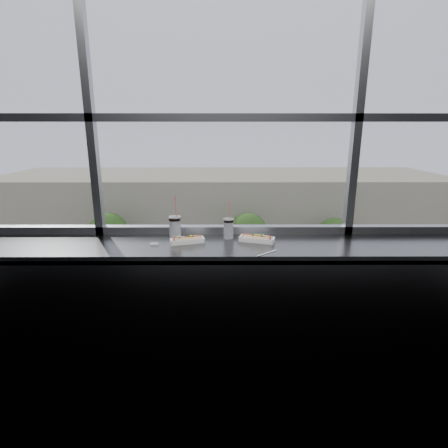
{
  "coord_description": "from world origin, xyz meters",
  "views": [
    {
      "loc": [
        -0.01,
        -1.22,
        1.91
      ],
      "look_at": [
        -0.0,
        1.23,
        1.25
      ],
      "focal_mm": 28.0,
      "sensor_mm": 36.0,
      "label": 1
    }
  ],
  "objects_px": {
    "soda_cup_right": "(229,227)",
    "tree_left": "(109,232)",
    "tree_right": "(334,236)",
    "pedestrian_d": "(306,257)",
    "hotdog_tray_right": "(257,238)",
    "soda_cup_left": "(175,227)",
    "car_near_b": "(131,331)",
    "car_far_a": "(94,278)",
    "car_near_d": "(363,330)",
    "car_near_c": "(241,333)",
    "car_far_b": "(264,278)",
    "loose_straw": "(267,253)",
    "pedestrian_a": "(152,257)",
    "hotdog_tray_left": "(187,240)",
    "tree_center": "(248,232)",
    "wrapper": "(154,244)",
    "car_far_c": "(381,278)",
    "car_near_a": "(2,333)"
  },
  "relations": [
    {
      "from": "car_far_c",
      "to": "pedestrian_a",
      "type": "relative_size",
      "value": 3.0
    },
    {
      "from": "car_near_c",
      "to": "tree_center",
      "type": "relative_size",
      "value": 0.99
    },
    {
      "from": "hotdog_tray_left",
      "to": "pedestrian_a",
      "type": "bearing_deg",
      "value": 86.95
    },
    {
      "from": "soda_cup_left",
      "to": "car_near_b",
      "type": "height_order",
      "value": "soda_cup_left"
    },
    {
      "from": "car_near_c",
      "to": "pedestrian_d",
      "type": "relative_size",
      "value": 2.58
    },
    {
      "from": "pedestrian_a",
      "to": "soda_cup_left",
      "type": "bearing_deg",
      "value": -77.52
    },
    {
      "from": "car_near_a",
      "to": "hotdog_tray_right",
      "type": "bearing_deg",
      "value": -143.47
    },
    {
      "from": "soda_cup_right",
      "to": "car_near_d",
      "type": "xyz_separation_m",
      "value": [
        8.48,
        16.14,
        -10.99
      ]
    },
    {
      "from": "tree_right",
      "to": "pedestrian_d",
      "type": "bearing_deg",
      "value": 160.7
    },
    {
      "from": "hotdog_tray_left",
      "to": "car_near_b",
      "type": "distance_m",
      "value": 20.32
    },
    {
      "from": "soda_cup_left",
      "to": "pedestrian_d",
      "type": "bearing_deg",
      "value": 73.93
    },
    {
      "from": "car_far_b",
      "to": "tree_left",
      "type": "height_order",
      "value": "tree_left"
    },
    {
      "from": "soda_cup_left",
      "to": "tree_center",
      "type": "relative_size",
      "value": 0.06
    },
    {
      "from": "hotdog_tray_right",
      "to": "soda_cup_left",
      "type": "relative_size",
      "value": 0.79
    },
    {
      "from": "hotdog_tray_right",
      "to": "car_far_c",
      "type": "xyz_separation_m",
      "value": [
        12.9,
        24.23,
        -11.08
      ]
    },
    {
      "from": "car_near_d",
      "to": "car_near_c",
      "type": "relative_size",
      "value": 1.22
    },
    {
      "from": "pedestrian_a",
      "to": "car_far_b",
      "type": "bearing_deg",
      "value": -25.65
    },
    {
      "from": "car_near_d",
      "to": "soda_cup_left",
      "type": "bearing_deg",
      "value": 152.69
    },
    {
      "from": "car_near_b",
      "to": "tree_left",
      "type": "xyz_separation_m",
      "value": [
        -4.91,
        12.0,
        2.71
      ]
    },
    {
      "from": "hotdog_tray_left",
      "to": "car_near_d",
      "type": "height_order",
      "value": "hotdog_tray_left"
    },
    {
      "from": "car_near_c",
      "to": "car_far_b",
      "type": "bearing_deg",
      "value": -15.02
    },
    {
      "from": "car_near_a",
      "to": "tree_right",
      "type": "xyz_separation_m",
      "value": [
        23.65,
        12.0,
        2.46
      ]
    },
    {
      "from": "car_near_c",
      "to": "car_far_c",
      "type": "bearing_deg",
      "value": -55.08
    },
    {
      "from": "car_near_a",
      "to": "car_far_a",
      "type": "relative_size",
      "value": 0.99
    },
    {
      "from": "car_far_c",
      "to": "pedestrian_a",
      "type": "xyz_separation_m",
      "value": [
        -19.96,
        4.92,
        -0.02
      ]
    },
    {
      "from": "car_far_c",
      "to": "tree_center",
      "type": "relative_size",
      "value": 1.04
    },
    {
      "from": "hotdog_tray_right",
      "to": "tree_center",
      "type": "relative_size",
      "value": 0.05
    },
    {
      "from": "soda_cup_right",
      "to": "car_near_d",
      "type": "height_order",
      "value": "soda_cup_right"
    },
    {
      "from": "car_near_d",
      "to": "tree_right",
      "type": "relative_size",
      "value": 1.32
    },
    {
      "from": "tree_center",
      "to": "tree_right",
      "type": "bearing_deg",
      "value": -0.0
    },
    {
      "from": "soda_cup_left",
      "to": "soda_cup_right",
      "type": "relative_size",
      "value": 1.17
    },
    {
      "from": "soda_cup_left",
      "to": "soda_cup_right",
      "type": "bearing_deg",
      "value": 4.69
    },
    {
      "from": "car_far_a",
      "to": "loose_straw",
      "type": "bearing_deg",
      "value": -150.03
    },
    {
      "from": "soda_cup_left",
      "to": "tree_right",
      "type": "distance_m",
      "value": 31.36
    },
    {
      "from": "hotdog_tray_right",
      "to": "tree_left",
      "type": "xyz_separation_m",
      "value": [
        -10.7,
        28.23,
        -8.29
      ]
    },
    {
      "from": "car_far_a",
      "to": "car_near_c",
      "type": "height_order",
      "value": "car_far_a"
    },
    {
      "from": "soda_cup_left",
      "to": "tree_right",
      "type": "xyz_separation_m",
      "value": [
        10.67,
        28.17,
        -8.7
      ]
    },
    {
      "from": "car_near_d",
      "to": "pedestrian_a",
      "type": "relative_size",
      "value": 3.48
    },
    {
      "from": "hotdog_tray_right",
      "to": "car_far_a",
      "type": "xyz_separation_m",
      "value": [
        -10.91,
        24.23,
        -11.09
      ]
    },
    {
      "from": "car_far_c",
      "to": "car_near_a",
      "type": "bearing_deg",
      "value": 101.93
    },
    {
      "from": "loose_straw",
      "to": "car_far_c",
      "type": "xyz_separation_m",
      "value": [
        12.86,
        24.49,
        -11.06
      ]
    },
    {
      "from": "loose_straw",
      "to": "car_near_d",
      "type": "bearing_deg",
      "value": 24.37
    },
    {
      "from": "soda_cup_right",
      "to": "wrapper",
      "type": "xyz_separation_m",
      "value": [
        -0.55,
        -0.16,
        -0.08
      ]
    },
    {
      "from": "car_far_b",
      "to": "pedestrian_a",
      "type": "xyz_separation_m",
      "value": [
        -10.25,
        4.92,
        0.01
      ]
    },
    {
      "from": "hotdog_tray_right",
      "to": "pedestrian_d",
      "type": "relative_size",
      "value": 0.13
    },
    {
      "from": "pedestrian_a",
      "to": "tree_center",
      "type": "xyz_separation_m",
      "value": [
        9.13,
        -0.92,
        2.81
      ]
    },
    {
      "from": "car_near_b",
      "to": "tree_right",
      "type": "bearing_deg",
      "value": -54.86
    },
    {
      "from": "soda_cup_right",
      "to": "tree_left",
      "type": "relative_size",
      "value": 0.05
    },
    {
      "from": "soda_cup_left",
      "to": "tree_left",
      "type": "bearing_deg",
      "value": 109.7
    },
    {
      "from": "tree_center",
      "to": "loose_straw",
      "type": "bearing_deg",
      "value": -94.06
    }
  ]
}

